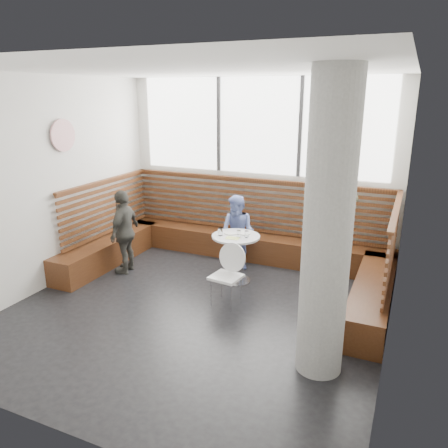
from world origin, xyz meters
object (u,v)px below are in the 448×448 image
at_px(concrete_column, 328,230).
at_px(cafe_table, 236,249).
at_px(cafe_chair, 228,270).
at_px(adult_man, 331,242).
at_px(child_left, 125,232).
at_px(child_back, 238,233).

distance_m(concrete_column, cafe_table, 2.68).
height_order(cafe_chair, adult_man, adult_man).
distance_m(cafe_table, child_left, 1.90).
bearing_deg(concrete_column, cafe_table, 134.21).
distance_m(cafe_table, cafe_chair, 0.77).
distance_m(adult_man, child_back, 1.80).
bearing_deg(cafe_table, concrete_column, -45.79).
distance_m(concrete_column, adult_man, 1.86).
xyz_separation_m(cafe_table, adult_man, (1.49, -0.06, 0.34)).
bearing_deg(child_left, child_back, 110.62).
height_order(cafe_table, child_back, child_back).
bearing_deg(child_back, adult_man, -13.22).
height_order(child_back, child_left, child_left).
relative_size(concrete_column, child_left, 2.26).
xyz_separation_m(adult_man, child_left, (-3.35, -0.29, -0.19)).
height_order(concrete_column, cafe_table, concrete_column).
relative_size(child_back, child_left, 0.91).
distance_m(concrete_column, child_left, 3.96).
xyz_separation_m(child_back, child_left, (-1.68, -0.90, 0.07)).
bearing_deg(cafe_chair, adult_man, 34.98).
xyz_separation_m(cafe_table, child_left, (-1.87, -0.35, 0.15)).
distance_m(cafe_table, adult_man, 1.52).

